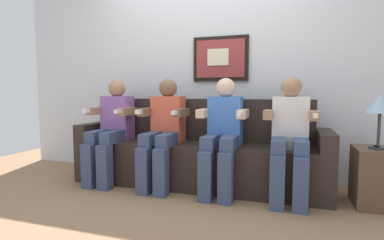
# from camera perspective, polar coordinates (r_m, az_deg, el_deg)

# --- Properties ---
(ground_plane) EXTENTS (6.49, 6.49, 0.00)m
(ground_plane) POSITION_cam_1_polar(r_m,az_deg,el_deg) (2.93, -0.94, -14.02)
(ground_plane) COLOR #8C6B4C
(back_wall_assembly) EXTENTS (4.99, 0.10, 2.60)m
(back_wall_assembly) POSITION_cam_1_polar(r_m,az_deg,el_deg) (3.51, 3.22, 10.67)
(back_wall_assembly) COLOR silver
(back_wall_assembly) RESTS_ON ground_plane
(couch) EXTENTS (2.59, 0.58, 0.90)m
(couch) POSITION_cam_1_polar(r_m,az_deg,el_deg) (3.15, 1.01, -6.78)
(couch) COLOR #2D231E
(couch) RESTS_ON ground_plane
(person_leftmost) EXTENTS (0.46, 0.56, 1.11)m
(person_leftmost) POSITION_cam_1_polar(r_m,az_deg,el_deg) (3.34, -15.11, -1.16)
(person_leftmost) COLOR #8C59A5
(person_leftmost) RESTS_ON ground_plane
(person_left_center) EXTENTS (0.46, 0.56, 1.11)m
(person_left_center) POSITION_cam_1_polar(r_m,az_deg,el_deg) (3.05, -5.43, -1.59)
(person_left_center) COLOR #D8593F
(person_left_center) RESTS_ON ground_plane
(person_right_center) EXTENTS (0.46, 0.56, 1.11)m
(person_right_center) POSITION_cam_1_polar(r_m,az_deg,el_deg) (2.86, 5.90, -2.04)
(person_right_center) COLOR #3F72CC
(person_right_center) RESTS_ON ground_plane
(person_rightmost) EXTENTS (0.46, 0.56, 1.11)m
(person_rightmost) POSITION_cam_1_polar(r_m,az_deg,el_deg) (2.80, 18.26, -2.43)
(person_rightmost) COLOR white
(person_rightmost) RESTS_ON ground_plane
(side_table_right) EXTENTS (0.40, 0.40, 0.50)m
(side_table_right) POSITION_cam_1_polar(r_m,az_deg,el_deg) (3.02, 32.22, -9.30)
(side_table_right) COLOR brown
(side_table_right) RESTS_ON ground_plane
(table_lamp) EXTENTS (0.22, 0.22, 0.46)m
(table_lamp) POSITION_cam_1_polar(r_m,az_deg,el_deg) (2.90, 32.33, 2.30)
(table_lamp) COLOR #333338
(table_lamp) RESTS_ON side_table_right
(spare_remote_on_table) EXTENTS (0.04, 0.13, 0.02)m
(spare_remote_on_table) POSITION_cam_1_polar(r_m,az_deg,el_deg) (2.93, 31.70, -4.48)
(spare_remote_on_table) COLOR white
(spare_remote_on_table) RESTS_ON side_table_right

